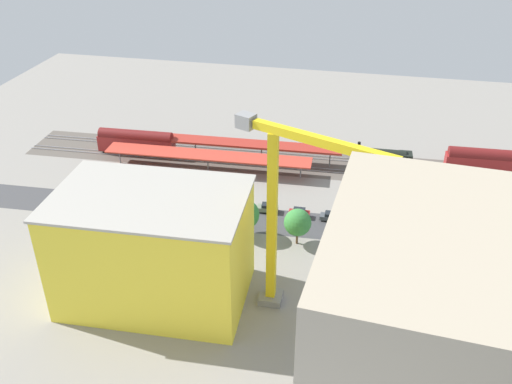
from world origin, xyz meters
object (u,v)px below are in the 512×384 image
object	(u,v)px
parked_car_1	(299,213)
parked_car_3	(241,205)
street_tree_2	(244,214)
parked_car_5	(176,200)
parked_car_6	(147,196)
parked_car_2	(268,208)
traffic_light	(94,195)
platform_canopy_near	(208,155)
freight_coach_far	(136,141)
locomotive	(384,158)
tower_crane	(282,207)
platform_canopy_far	(228,142)
box_truck_0	(180,236)
street_tree_0	(429,231)
parked_car_4	(206,202)
box_truck_1	(181,237)
passenger_coach	(490,162)
street_tree_1	(216,211)
parked_car_0	(331,217)
construction_building	(154,249)
street_tree_4	(298,223)
street_tree_3	(152,203)

from	to	relation	value
parked_car_1	parked_car_3	xyz separation A→B (m)	(11.99, -0.65, 0.00)
parked_car_1	street_tree_2	distance (m)	13.03
parked_car_5	parked_car_6	xyz separation A→B (m)	(6.43, 0.14, 0.05)
parked_car_2	traffic_light	size ratio (longest dim) A/B	0.63
traffic_light	parked_car_6	bearing A→B (deg)	-134.72
platform_canopy_near	freight_coach_far	bearing A→B (deg)	-13.83
locomotive	tower_crane	bearing A→B (deg)	73.60
parked_car_6	parked_car_5	bearing A→B (deg)	-178.79
platform_canopy_far	traffic_light	bearing A→B (deg)	56.60
platform_canopy_far	box_truck_0	xyz separation A→B (m)	(-0.10, 35.42, -2.66)
box_truck_0	street_tree_0	bearing A→B (deg)	-171.79
street_tree_0	tower_crane	bearing A→B (deg)	38.98
platform_canopy_near	parked_car_4	size ratio (longest dim) A/B	9.69
box_truck_1	traffic_light	bearing A→B (deg)	-17.78
passenger_coach	parked_car_3	world-z (taller)	passenger_coach
traffic_light	locomotive	bearing A→B (deg)	-148.63
platform_canopy_near	street_tree_0	xyz separation A→B (m)	(-46.91, 22.49, 0.87)
locomotive	passenger_coach	distance (m)	23.03
platform_canopy_far	traffic_light	size ratio (longest dim) A/B	7.84
freight_coach_far	street_tree_1	bearing A→B (deg)	134.06
parked_car_0	construction_building	bearing A→B (deg)	47.88
parked_car_1	locomotive	bearing A→B (deg)	-121.44
box_truck_0	street_tree_4	xyz separation A→B (m)	(-20.84, -4.55, 2.97)
street_tree_3	street_tree_2	bearing A→B (deg)	176.64
passenger_coach	parked_car_2	size ratio (longest dim) A/B	4.53
platform_canopy_far	traffic_light	xyz separation A→B (m)	(19.46, 29.51, 0.25)
freight_coach_far	street_tree_3	bearing A→B (deg)	118.31
freight_coach_far	parked_car_0	xyz separation A→B (m)	(-48.53, 19.90, -2.42)
street_tree_3	traffic_light	xyz separation A→B (m)	(11.99, 0.26, 0.31)
parked_car_5	street_tree_2	distance (m)	18.96
platform_canopy_near	freight_coach_far	xyz separation A→B (m)	(19.13, -4.71, -0.62)
construction_building	box_truck_0	bearing A→B (deg)	-87.75
passenger_coach	parked_car_5	xyz separation A→B (m)	(64.43, 26.02, -2.61)
box_truck_0	parked_car_1	bearing A→B (deg)	-145.64
platform_canopy_near	parked_car_5	world-z (taller)	platform_canopy_near
parked_car_2	construction_building	bearing A→B (deg)	66.30
freight_coach_far	parked_car_1	size ratio (longest dim) A/B	4.52
street_tree_0	street_tree_1	distance (m)	38.17
parked_car_3	tower_crane	distance (m)	34.22
street_tree_2	street_tree_3	size ratio (longest dim) A/B	1.19
parked_car_1	box_truck_1	xyz separation A→B (m)	(19.54, 14.13, 0.93)
passenger_coach	parked_car_0	world-z (taller)	passenger_coach
platform_canopy_near	freight_coach_far	world-z (taller)	freight_coach_far
parked_car_5	tower_crane	xyz separation A→B (m)	(-26.08, 26.18, 17.33)
street_tree_1	street_tree_3	bearing A→B (deg)	-6.45
box_truck_1	parked_car_4	bearing A→B (deg)	-91.30
parked_car_2	street_tree_1	xyz separation A→B (m)	(7.91, 9.45, 4.08)
platform_canopy_near	parked_car_5	xyz separation A→B (m)	(2.38, 15.09, -3.10)
parked_car_3	parked_car_4	distance (m)	7.22
platform_canopy_near	parked_car_2	distance (m)	22.41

